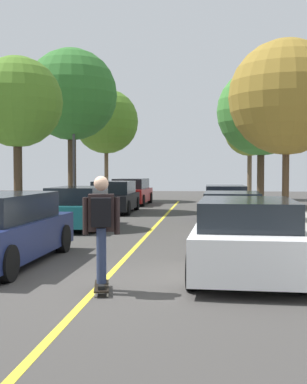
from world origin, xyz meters
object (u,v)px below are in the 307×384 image
Objects in this scene: parked_car_left_near at (78,208)px; parked_car_right_near at (232,214)px; parked_car_right_nearest at (246,237)px; parked_car_right_far at (225,202)px; street_tree_right_nearest at (286,97)px; parked_car_left_far at (114,197)px; skateboarder at (101,224)px; street_tree_left_near at (72,95)px; street_tree_right_far at (250,131)px; streetlamp at (74,137)px; street_tree_left_nearest at (17,103)px; parked_car_left_farthest at (131,192)px; street_tree_right_near at (261,112)px; street_tree_left_far at (106,122)px; skateboard at (102,286)px.

parked_car_left_near is 0.99× the size of parked_car_right_near.
parked_car_left_near is 0.92× the size of parked_car_right_nearest.
street_tree_right_nearest is at bearing -42.84° from parked_car_right_far.
skateboarder is at bearing -80.31° from parked_car_left_far.
parked_car_right_near is at bearing -50.53° from street_tree_left_near.
parked_car_left_far is 0.98× the size of parked_car_right_far.
streetlamp is at bearing -127.01° from street_tree_right_far.
street_tree_right_nearest is (9.09, -4.88, -0.94)m from street_tree_left_near.
street_tree_left_nearest is at bearing 117.90° from skateboarder.
parked_car_left_farthest reaches higher than parked_car_right_near.
street_tree_left_near is at bearing 151.75° from street_tree_right_nearest.
street_tree_right_near is at bearing 90.00° from street_tree_right_nearest.
parked_car_left_farthest reaches higher than parked_car_right_nearest.
parked_car_right_far is 0.61× the size of street_tree_left_near.
street_tree_right_nearest reaches higher than parked_car_right_far.
streetlamp is (-1.75, -0.38, 2.75)m from parked_car_left_far.
parked_car_left_farthest is 9.91m from street_tree_right_far.
parked_car_left_farthest is at bearing -57.93° from street_tree_left_far.
street_tree_right_near is (2.06, 17.78, 4.29)m from parked_car_right_nearest.
parked_car_right_near is at bearing -90.02° from parked_car_right_far.
street_tree_left_far reaches higher than parked_car_right_nearest.
parked_car_right_nearest is 0.69× the size of street_tree_right_nearest.
parked_car_left_far is 0.59× the size of street_tree_left_near.
street_tree_right_nearest is at bearing 67.91° from skateboarder.
parked_car_right_nearest is at bearing -72.53° from street_tree_left_far.
parked_car_right_far is 7.59m from streetlamp.
street_tree_right_near reaches higher than parked_car_right_nearest.
street_tree_right_near reaches higher than parked_car_right_near.
street_tree_left_near is at bearing -112.51° from parked_car_left_farthest.
street_tree_right_near is 20.52m from skateboard.
skateboard is (-2.36, -1.66, -0.59)m from parked_car_right_nearest.
parked_car_right_near is (4.97, -8.09, -0.06)m from parked_car_left_far.
street_tree_right_far reaches higher than parked_car_left_near.
skateboarder is at bearing -73.48° from street_tree_left_near.
street_tree_right_nearest reaches higher than parked_car_left_farthest.
street_tree_left_nearest is 6.42× the size of skateboard.
parked_car_right_far is 0.78× the size of streetlamp.
parked_car_left_near is 9.17m from skateboard.
skateboarder reaches higher than parked_car_left_farthest.
parked_car_right_nearest reaches higher than skateboard.
street_tree_right_nearest is at bearing -54.49° from parked_car_left_farthest.
street_tree_left_near is (-7.03, 8.54, 4.80)m from parked_car_right_near.
street_tree_left_far is (-7.03, 11.23, 4.34)m from parked_car_right_far.
street_tree_left_near is at bearing 157.06° from parked_car_right_far.
street_tree_left_near is 1.04× the size of street_tree_right_near.
parked_car_right_far is at bearing -107.12° from street_tree_right_near.
parked_car_left_far is at bearing -90.01° from parked_car_left_farthest.
parked_car_left_farthest is 0.72× the size of street_tree_right_far.
street_tree_left_far is at bearing 90.00° from street_tree_left_near.
street_tree_left_near is 17.25m from skateboard.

